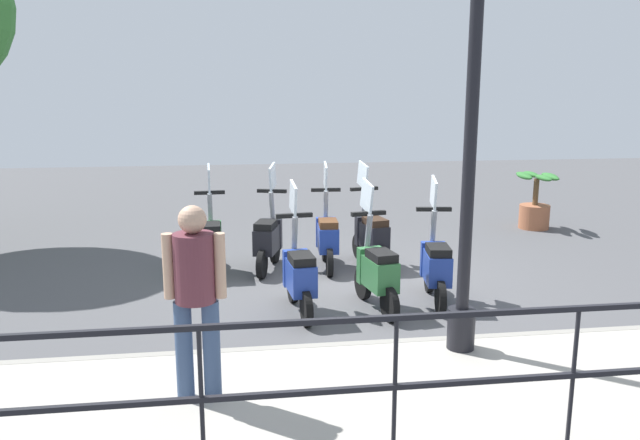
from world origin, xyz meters
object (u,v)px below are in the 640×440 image
object	(u,v)px
pedestrian_distant	(195,288)
scooter_far_3	(211,240)
scooter_near_0	(436,265)
scooter_far_0	(371,235)
potted_palm	(535,205)
scooter_near_2	(299,274)
scooter_far_1	(327,236)
scooter_near_1	(376,271)
lamp_post_near	(471,136)
scooter_far_2	(268,238)

from	to	relation	value
pedestrian_distant	scooter_far_3	world-z (taller)	pedestrian_distant
scooter_near_0	scooter_far_0	world-z (taller)	same
potted_palm	scooter_far_0	world-z (taller)	scooter_far_0
potted_palm	scooter_near_2	distance (m)	6.29
scooter_near_2	potted_palm	bearing A→B (deg)	-56.43
potted_palm	scooter_far_3	bearing A→B (deg)	109.72
scooter_far_0	scooter_far_1	bearing A→B (deg)	80.27
scooter_near_1	scooter_far_1	world-z (taller)	same
scooter_near_0	scooter_far_0	size ratio (longest dim) A/B	1.00
scooter_near_2	scooter_near_0	bearing A→B (deg)	-90.10
pedestrian_distant	scooter_near_0	world-z (taller)	pedestrian_distant
scooter_far_0	scooter_far_1	world-z (taller)	same
pedestrian_distant	scooter_near_2	size ratio (longest dim) A/B	1.03
lamp_post_near	scooter_far_2	xyz separation A→B (m)	(3.39, 1.66, -1.71)
pedestrian_distant	scooter_near_2	xyz separation A→B (m)	(2.20, -1.05, -0.60)
lamp_post_near	scooter_far_0	bearing A→B (deg)	2.35
potted_palm	scooter_far_1	xyz separation A→B (m)	(-2.12, 4.29, 0.04)
lamp_post_near	scooter_far_0	distance (m)	3.81
lamp_post_near	scooter_far_1	distance (m)	3.87
scooter_far_0	scooter_far_3	bearing A→B (deg)	79.25
scooter_near_2	scooter_far_0	xyz separation A→B (m)	(1.86, -1.27, 0.00)
scooter_far_1	scooter_far_3	bearing A→B (deg)	94.32
scooter_near_0	scooter_near_2	xyz separation A→B (m)	(-0.16, 1.70, 0.00)
potted_palm	scooter_near_0	world-z (taller)	scooter_near_0
potted_palm	scooter_far_1	size ratio (longest dim) A/B	0.69
scooter_far_0	scooter_far_2	bearing A→B (deg)	78.68
scooter_far_0	scooter_near_1	bearing A→B (deg)	157.74
lamp_post_near	potted_palm	xyz separation A→B (m)	(5.50, -3.49, -1.75)
scooter_far_0	scooter_far_1	size ratio (longest dim) A/B	1.00
scooter_near_1	scooter_far_3	world-z (taller)	same
lamp_post_near	potted_palm	distance (m)	6.74
scooter_near_2	scooter_far_1	world-z (taller)	same
lamp_post_near	scooter_far_1	size ratio (longest dim) A/B	2.98
scooter_far_1	scooter_far_2	xyz separation A→B (m)	(0.01, 0.86, 0.00)
scooter_near_2	scooter_far_1	xyz separation A→B (m)	(1.83, -0.61, 0.00)
scooter_far_2	scooter_near_1	bearing A→B (deg)	-130.64
scooter_far_0	scooter_far_2	distance (m)	1.52
scooter_far_2	pedestrian_distant	bearing A→B (deg)	-174.45
scooter_far_0	scooter_far_3	distance (m)	2.34
scooter_near_0	scooter_far_0	distance (m)	1.76
scooter_near_0	scooter_far_1	bearing A→B (deg)	41.77
scooter_near_1	scooter_far_2	bearing A→B (deg)	22.90
potted_palm	scooter_far_0	bearing A→B (deg)	120.00
scooter_near_1	scooter_far_0	distance (m)	1.88
pedestrian_distant	potted_palm	world-z (taller)	pedestrian_distant
lamp_post_near	scooter_near_2	bearing A→B (deg)	42.19
potted_palm	scooter_far_2	bearing A→B (deg)	112.25
scooter_far_0	scooter_far_3	xyz separation A→B (m)	(-0.04, 2.34, 0.00)
scooter_far_0	scooter_near_2	bearing A→B (deg)	133.89
lamp_post_near	scooter_near_2	size ratio (longest dim) A/B	2.98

